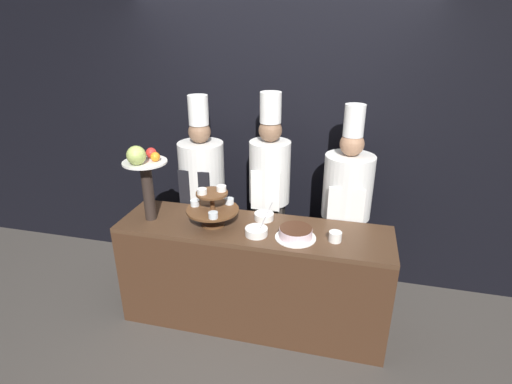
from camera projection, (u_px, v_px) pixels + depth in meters
ground_plane at (244, 342)px, 3.12m from camera, size 14.00×14.00×0.00m
wall_back at (276, 131)px, 3.58m from camera, size 10.00×0.06×2.80m
buffet_counter at (253, 275)px, 3.19m from camera, size 2.08×0.55×0.87m
tiered_stand at (213, 206)px, 3.00m from camera, size 0.40×0.40×0.31m
fruit_pedestal at (144, 170)px, 2.97m from camera, size 0.33×0.33×0.62m
cake_round at (296, 233)px, 2.85m from camera, size 0.30×0.30×0.08m
cup_white at (335, 237)px, 2.82m from camera, size 0.09×0.09×0.07m
serving_bowl_near at (256, 231)px, 2.90m from camera, size 0.17×0.17×0.16m
serving_bowl_far at (264, 216)px, 3.13m from camera, size 0.15×0.15×0.15m
chef_left at (203, 188)px, 3.56m from camera, size 0.40×0.40×1.76m
chef_center_left at (269, 189)px, 3.40m from camera, size 0.34×0.34×1.81m
chef_center_right at (346, 204)px, 3.29m from camera, size 0.40×0.40×1.74m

